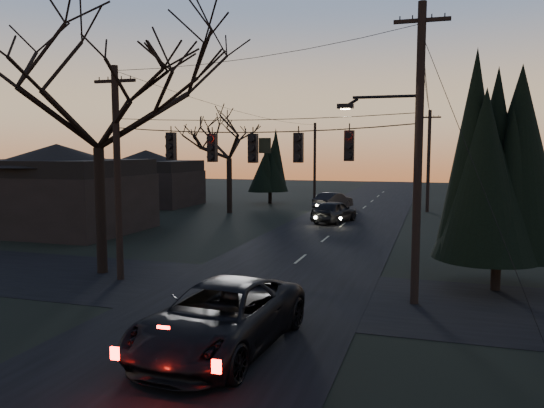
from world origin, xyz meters
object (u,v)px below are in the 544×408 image
(utility_pole_right, at_px, (414,304))
(evergreen_right, at_px, (501,158))
(utility_pole_left, at_px, (121,279))
(utility_pole_far_r, at_px, (427,212))
(utility_pole_far_l, at_px, (314,200))
(bare_tree_left, at_px, (97,96))
(sedan_oncoming_b, at_px, (333,201))
(sedan_oncoming_a, at_px, (334,212))
(suv_near, at_px, (220,318))

(utility_pole_right, relative_size, evergreen_right, 1.15)
(utility_pole_left, distance_m, utility_pole_far_r, 30.27)
(utility_pole_far_l, relative_size, bare_tree_left, 0.75)
(utility_pole_far_r, relative_size, bare_tree_left, 0.80)
(utility_pole_left, xyz_separation_m, utility_pole_far_r, (11.50, 28.00, 0.00))
(utility_pole_far_r, xyz_separation_m, sedan_oncoming_b, (-7.89, -0.72, 0.75))
(utility_pole_far_r, bearing_deg, evergreen_right, -83.62)
(utility_pole_left, height_order, utility_pole_far_r, same)
(sedan_oncoming_b, bearing_deg, utility_pole_far_l, -48.10)
(utility_pole_far_l, bearing_deg, evergreen_right, -66.72)
(utility_pole_far_l, bearing_deg, bare_tree_left, -92.31)
(utility_pole_far_l, bearing_deg, sedan_oncoming_a, -72.80)
(sedan_oncoming_b, bearing_deg, evergreen_right, 132.99)
(utility_pole_right, distance_m, utility_pole_far_r, 28.00)
(utility_pole_far_l, height_order, sedan_oncoming_b, utility_pole_far_l)
(utility_pole_left, relative_size, sedan_oncoming_a, 1.81)
(sedan_oncoming_a, distance_m, sedan_oncoming_b, 8.23)
(evergreen_right, bearing_deg, sedan_oncoming_b, 113.57)
(utility_pole_far_r, relative_size, utility_pole_far_l, 1.06)
(sedan_oncoming_a, bearing_deg, suv_near, 107.85)
(utility_pole_right, relative_size, utility_pole_far_r, 1.18)
(bare_tree_left, relative_size, suv_near, 1.71)
(utility_pole_right, xyz_separation_m, utility_pole_far_l, (-11.50, 36.00, 0.00))
(utility_pole_far_r, xyz_separation_m, utility_pole_far_l, (-11.50, 8.00, 0.00))
(utility_pole_left, distance_m, sedan_oncoming_b, 27.52)
(evergreen_right, height_order, suv_near, evergreen_right)
(utility_pole_far_r, bearing_deg, suv_near, -97.91)
(bare_tree_left, bearing_deg, sedan_oncoming_a, 70.20)
(evergreen_right, distance_m, sedan_oncoming_b, 27.14)
(utility_pole_right, height_order, utility_pole_far_l, utility_pole_right)
(utility_pole_far_l, relative_size, sedan_oncoming_b, 1.77)
(utility_pole_far_r, xyz_separation_m, bare_tree_left, (-12.92, -27.18, 7.44))
(suv_near, bearing_deg, utility_pole_far_l, 104.08)
(bare_tree_left, relative_size, sedan_oncoming_a, 2.26)
(utility_pole_far_l, distance_m, sedan_oncoming_a, 17.60)
(suv_near, height_order, sedan_oncoming_a, suv_near)
(utility_pole_left, distance_m, bare_tree_left, 7.62)
(utility_pole_far_l, relative_size, evergreen_right, 0.92)
(suv_near, bearing_deg, utility_pole_left, 144.32)
(utility_pole_left, bearing_deg, evergreen_right, 10.67)
(utility_pole_left, relative_size, suv_near, 1.37)
(bare_tree_left, distance_m, sedan_oncoming_a, 20.63)
(suv_near, bearing_deg, sedan_oncoming_b, 100.35)
(bare_tree_left, bearing_deg, suv_near, -38.92)
(bare_tree_left, distance_m, suv_near, 12.44)
(utility_pole_far_r, distance_m, sedan_oncoming_a, 10.85)
(utility_pole_far_r, height_order, bare_tree_left, bare_tree_left)
(evergreen_right, xyz_separation_m, suv_near, (-7.53, -8.51, -4.06))
(sedan_oncoming_a, bearing_deg, utility_pole_far_r, -111.41)
(utility_pole_far_l, height_order, bare_tree_left, bare_tree_left)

